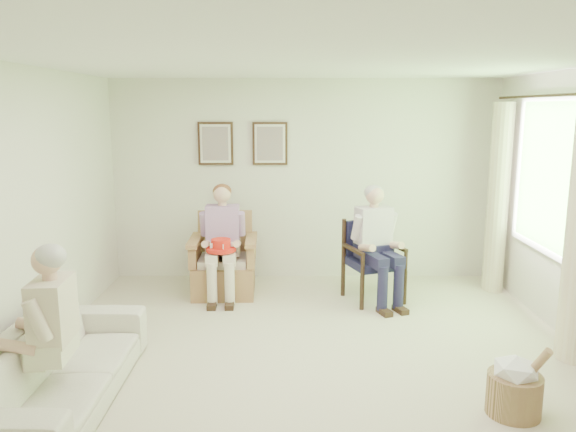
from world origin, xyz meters
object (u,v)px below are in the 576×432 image
object	(u,v)px
person_dark	(376,237)
red_hat	(221,246)
sofa	(60,367)
person_sofa	(45,324)
hatbox	(515,385)
wood_armchair	(373,257)
wicker_armchair	(224,268)
person_wicker	(222,234)

from	to	relation	value
person_dark	red_hat	bearing A→B (deg)	161.08
sofa	person_sofa	size ratio (longest dim) A/B	1.64
sofa	hatbox	xyz separation A→B (m)	(3.40, -0.15, -0.07)
wood_armchair	wicker_armchair	bearing A→B (deg)	155.13
wood_armchair	person_sofa	bearing A→B (deg)	-155.08
wicker_armchair	wood_armchair	world-z (taller)	wicker_armchair
wicker_armchair	red_hat	bearing A→B (deg)	-90.43
person_wicker	person_dark	distance (m)	1.79
person_wicker	red_hat	distance (m)	0.23
wicker_armchair	sofa	size ratio (longest dim) A/B	0.47
wicker_armchair	person_wicker	world-z (taller)	person_wicker
wood_armchair	sofa	size ratio (longest dim) A/B	0.44
wood_armchair	person_dark	size ratio (longest dim) A/B	0.69
red_hat	hatbox	xyz separation A→B (m)	(2.44, -2.45, -0.44)
wood_armchair	person_sofa	size ratio (longest dim) A/B	0.72
person_wicker	hatbox	size ratio (longest dim) A/B	2.27
sofa	person_sofa	bearing A→B (deg)	180.00
wood_armchair	hatbox	distance (m)	2.70
wicker_armchair	person_dark	distance (m)	1.87
wicker_armchair	sofa	bearing A→B (deg)	-111.75
person_wicker	sofa	bearing A→B (deg)	-112.69
person_dark	person_sofa	distance (m)	3.70
hatbox	wood_armchair	bearing A→B (deg)	104.31
person_wicker	hatbox	distance (m)	3.65
red_hat	sofa	bearing A→B (deg)	-112.72
person_wicker	person_dark	size ratio (longest dim) A/B	0.99
person_wicker	person_sofa	bearing A→B (deg)	-111.35
wicker_armchair	hatbox	bearing A→B (deg)	-50.57
red_hat	person_wicker	bearing A→B (deg)	92.33
wicker_armchair	person_sofa	xyz separation A→B (m)	(-0.95, -2.82, 0.41)
person_dark	red_hat	size ratio (longest dim) A/B	3.87
person_dark	hatbox	distance (m)	2.60
wicker_armchair	person_sofa	bearing A→B (deg)	-110.52
wood_armchair	person_dark	xyz separation A→B (m)	(0.00, -0.15, 0.28)
sofa	person_sofa	xyz separation A→B (m)	(-0.00, -0.19, 0.42)
hatbox	person_wicker	bearing A→B (deg)	132.66
person_dark	wood_armchair	bearing A→B (deg)	70.91
wood_armchair	person_wicker	world-z (taller)	person_wicker
wicker_armchair	sofa	world-z (taller)	wicker_armchair
wood_armchair	person_wicker	distance (m)	1.80
wicker_armchair	person_wicker	size ratio (longest dim) A/B	0.74
sofa	hatbox	world-z (taller)	sofa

